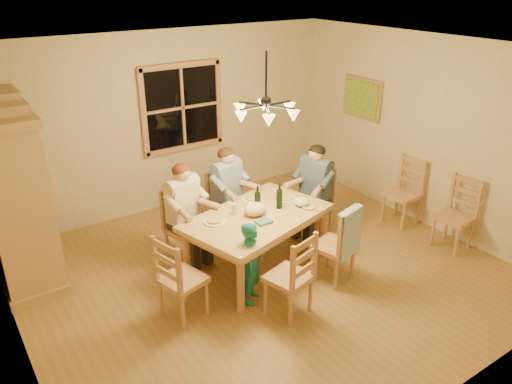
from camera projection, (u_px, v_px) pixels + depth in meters
floor at (265, 273)px, 6.21m from camera, size 5.50×5.50×0.00m
ceiling at (266, 51)px, 5.11m from camera, size 5.50×5.00×0.02m
wall_back at (170, 122)px, 7.54m from camera, size 5.50×0.02×2.70m
wall_left at (2, 241)px, 4.24m from camera, size 0.02×5.00×2.70m
wall_right at (424, 132)px, 7.07m from camera, size 0.02×5.00×2.70m
window at (182, 107)px, 7.54m from camera, size 1.30×0.06×1.30m
painting at (362, 98)px, 7.85m from camera, size 0.06×0.78×0.64m
chandelier at (266, 110)px, 5.36m from camera, size 0.77×0.68×0.71m
armoire at (14, 198)px, 5.74m from camera, size 0.66×1.40×2.30m
dining_table at (257, 222)px, 6.04m from camera, size 1.96×1.47×0.76m
chair_far_left at (186, 239)px, 6.38m from camera, size 0.53×0.52×0.99m
chair_far_right at (228, 219)px, 6.91m from camera, size 0.53×0.52×0.99m
chair_near_left at (288, 289)px, 5.39m from camera, size 0.53×0.52×0.99m
chair_near_right at (333, 257)px, 5.99m from camera, size 0.53×0.52×0.99m
chair_end_left at (183, 291)px, 5.35m from camera, size 0.52×0.53×0.99m
chair_end_right at (313, 215)px, 7.02m from camera, size 0.52×0.53×0.99m
adult_woman at (184, 201)px, 6.16m from camera, size 0.47×0.50×0.87m
adult_plaid_man at (227, 183)px, 6.69m from camera, size 0.47×0.50×0.87m
adult_slate_man at (315, 179)px, 6.80m from camera, size 0.50×0.47×0.87m
towel at (349, 233)px, 5.71m from camera, size 0.39×0.19×0.58m
wine_bottle_a at (258, 199)px, 6.03m from camera, size 0.08×0.08×0.33m
wine_bottle_b at (279, 196)px, 6.11m from camera, size 0.08×0.08×0.33m
plate_woman at (215, 222)px, 5.81m from camera, size 0.26×0.26×0.02m
plate_plaid at (252, 199)px, 6.39m from camera, size 0.26×0.26×0.02m
plate_slate at (287, 199)px, 6.39m from camera, size 0.26×0.26×0.02m
wine_glass_a at (235, 209)px, 5.98m from camera, size 0.06×0.06×0.14m
wine_glass_b at (274, 195)px, 6.37m from camera, size 0.06×0.06×0.14m
cap at (302, 202)px, 6.21m from camera, size 0.20×0.20×0.11m
napkin at (264, 222)px, 5.80m from camera, size 0.21×0.18×0.03m
cloth_bundle at (255, 209)px, 5.97m from camera, size 0.28×0.22×0.15m
child at (252, 263)px, 5.51m from camera, size 0.43×0.42×0.99m
chair_spare_front at (453, 227)px, 6.67m from camera, size 0.46×0.48×0.99m
chair_spare_back at (401, 204)px, 7.34m from camera, size 0.45×0.47×0.99m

